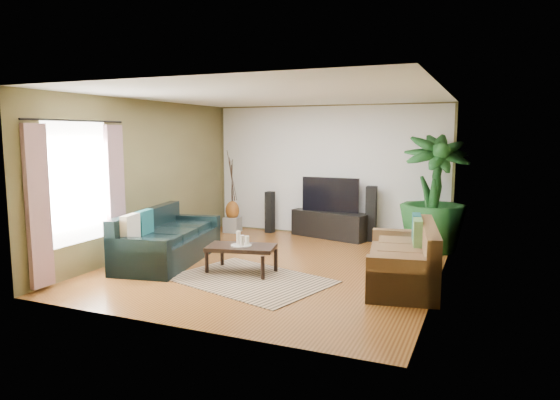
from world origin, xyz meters
The scene contains 28 objects.
floor centered at (0.00, 0.00, 0.00)m, with size 5.50×5.50×0.00m, color brown.
ceiling centered at (0.00, 0.00, 2.70)m, with size 5.50×5.50×0.00m, color white.
wall_back centered at (0.00, 2.75, 1.35)m, with size 5.00×5.00×0.00m, color brown.
wall_front centered at (0.00, -2.75, 1.35)m, with size 5.00×5.00×0.00m, color brown.
wall_left centered at (-2.50, 0.00, 1.35)m, with size 5.50×5.50×0.00m, color brown.
wall_right centered at (2.50, 0.00, 1.35)m, with size 5.50×5.50×0.00m, color brown.
backwall_panel centered at (0.00, 2.74, 1.35)m, with size 4.90×4.90×0.00m, color white.
window_pane centered at (-2.48, -1.60, 1.40)m, with size 1.80×1.80×0.00m, color white.
curtain_near centered at (-2.43, -2.35, 1.15)m, with size 0.08×0.35×2.20m, color gray.
curtain_far centered at (-2.43, -0.85, 1.15)m, with size 0.08×0.35×2.20m, color gray.
curtain_rod centered at (-2.43, -1.60, 2.30)m, with size 0.03×0.03×1.90m, color black.
sofa_left centered at (-1.77, -0.36, 0.42)m, with size 2.31×0.99×0.85m, color black.
sofa_right centered at (2.02, -0.15, 0.42)m, with size 2.00×0.90×0.85m, color brown.
area_rug centered at (-0.03, -0.85, 0.01)m, with size 2.18×1.54×0.01m, color tan.
coffee_table centered at (-0.34, -0.53, 0.21)m, with size 1.02×0.56×0.42m, color black.
candle_tray centered at (-0.34, -0.53, 0.43)m, with size 0.32×0.32×0.01m, color #979791.
candle_tall centered at (-0.40, -0.50, 0.53)m, with size 0.07×0.07×0.20m, color beige.
candle_mid centered at (-0.30, -0.57, 0.51)m, with size 0.07×0.07×0.16m, color beige.
candle_short centered at (-0.27, -0.47, 0.50)m, with size 0.07×0.07×0.13m, color white.
tv_stand centered at (0.14, 2.50, 0.27)m, with size 1.61×0.48×0.54m, color black.
television centered at (0.14, 2.50, 0.89)m, with size 1.18×0.06×0.70m, color black.
speaker_left centered at (-1.21, 2.50, 0.44)m, with size 0.16×0.18×0.88m, color black.
speaker_right centered at (0.98, 2.50, 0.55)m, with size 0.20×0.22×1.09m, color black.
potted_plant centered at (2.19, 2.10, 1.05)m, with size 1.18×1.18×2.11m, color #17451A.
plant_pot centered at (2.19, 2.10, 0.15)m, with size 0.39×0.39×0.30m, color black.
pedestal centered at (-1.98, 2.23, 0.16)m, with size 0.32×0.32×0.32m, color gray.
vase centered at (-1.98, 2.23, 0.47)m, with size 0.29×0.29×0.41m, color brown.
side_table centered at (-2.25, 0.41, 0.24)m, with size 0.45×0.45×0.48m, color olive.
Camera 1 is at (3.11, -7.15, 2.11)m, focal length 32.00 mm.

